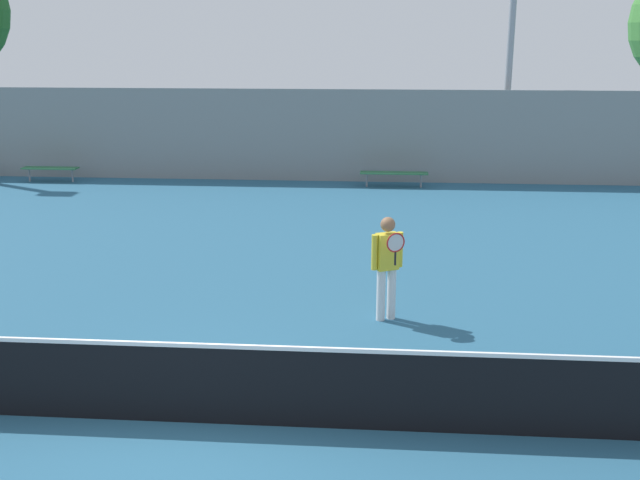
# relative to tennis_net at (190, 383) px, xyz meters

# --- Properties ---
(ground_plane) EXTENTS (100.00, 100.00, 0.00)m
(ground_plane) POSITION_rel_tennis_net_xyz_m (0.00, 0.00, -0.52)
(ground_plane) COLOR #285B7A
(tennis_net) EXTENTS (12.45, 0.09, 1.02)m
(tennis_net) POSITION_rel_tennis_net_xyz_m (0.00, 0.00, 0.00)
(tennis_net) COLOR black
(tennis_net) RESTS_ON ground_plane
(tennis_player) EXTENTS (0.52, 0.50, 1.71)m
(tennis_player) POSITION_rel_tennis_net_xyz_m (2.34, 3.53, 0.46)
(tennis_player) COLOR silver
(tennis_player) RESTS_ON ground_plane
(bench_courtside_far) EXTENTS (1.74, 0.40, 0.45)m
(bench_courtside_far) POSITION_rel_tennis_net_xyz_m (-8.06, 14.44, -0.11)
(bench_courtside_far) COLOR #28663D
(bench_courtside_far) RESTS_ON ground_plane
(bench_adjacent_court) EXTENTS (2.04, 0.40, 0.45)m
(bench_adjacent_court) POSITION_rel_tennis_net_xyz_m (2.64, 14.44, -0.11)
(bench_adjacent_court) COLOR #28663D
(bench_adjacent_court) RESTS_ON ground_plane
(back_fence) EXTENTS (31.01, 0.06, 2.85)m
(back_fence) POSITION_rel_tennis_net_xyz_m (0.00, 15.25, 0.90)
(back_fence) COLOR gray
(back_fence) RESTS_ON ground_plane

